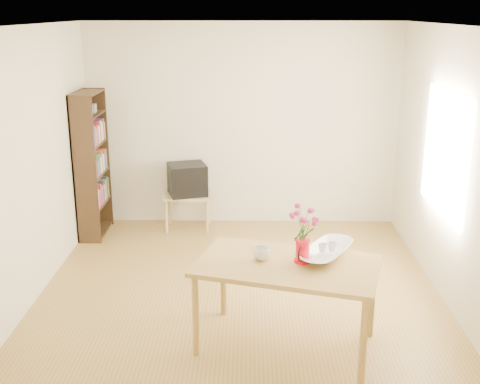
{
  "coord_description": "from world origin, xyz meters",
  "views": [
    {
      "loc": [
        0.09,
        -5.39,
        2.74
      ],
      "look_at": [
        0.0,
        0.3,
        1.0
      ],
      "focal_mm": 45.0,
      "sensor_mm": 36.0,
      "label": 1
    }
  ],
  "objects_px": {
    "mug": "(262,253)",
    "bowl": "(328,232)",
    "pitcher": "(302,252)",
    "television": "(187,179)",
    "table": "(287,272)"
  },
  "relations": [
    {
      "from": "pitcher",
      "to": "television",
      "type": "distance_m",
      "value": 3.08
    },
    {
      "from": "pitcher",
      "to": "bowl",
      "type": "relative_size",
      "value": 0.45
    },
    {
      "from": "table",
      "to": "television",
      "type": "height_order",
      "value": "television"
    },
    {
      "from": "pitcher",
      "to": "television",
      "type": "xyz_separation_m",
      "value": [
        -1.23,
        2.82,
        -0.18
      ]
    },
    {
      "from": "table",
      "to": "bowl",
      "type": "height_order",
      "value": "bowl"
    },
    {
      "from": "mug",
      "to": "bowl",
      "type": "relative_size",
      "value": 0.31
    },
    {
      "from": "pitcher",
      "to": "bowl",
      "type": "bearing_deg",
      "value": 51.61
    },
    {
      "from": "mug",
      "to": "television",
      "type": "height_order",
      "value": "mug"
    },
    {
      "from": "pitcher",
      "to": "mug",
      "type": "height_order",
      "value": "pitcher"
    },
    {
      "from": "bowl",
      "to": "television",
      "type": "xyz_separation_m",
      "value": [
        -1.45,
        2.69,
        -0.3
      ]
    },
    {
      "from": "table",
      "to": "television",
      "type": "relative_size",
      "value": 2.95
    },
    {
      "from": "pitcher",
      "to": "table",
      "type": "bearing_deg",
      "value": -142.79
    },
    {
      "from": "table",
      "to": "bowl",
      "type": "bearing_deg",
      "value": 42.8
    },
    {
      "from": "mug",
      "to": "bowl",
      "type": "xyz_separation_m",
      "value": [
        0.55,
        0.09,
        0.16
      ]
    },
    {
      "from": "pitcher",
      "to": "television",
      "type": "relative_size",
      "value": 0.37
    }
  ]
}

